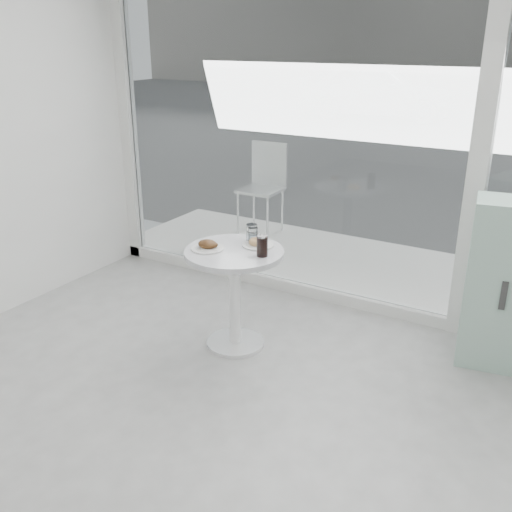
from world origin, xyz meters
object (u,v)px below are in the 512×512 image
Objects in this scene: plate_donut at (258,243)px; water_tumbler_a at (252,234)px; plate_fritter at (208,246)px; patio_chair at (264,182)px; water_tumbler_b at (253,236)px; main_table at (235,278)px; car_white at (377,91)px; mint_cabinet at (508,285)px; cola_glass at (262,246)px.

water_tumbler_a reaches higher than plate_donut.
plate_fritter is 1.03× the size of plate_donut.
patio_chair is 4.47× the size of plate_donut.
water_tumbler_b reaches higher than plate_fritter.
plate_donut is at bearing -63.33° from patio_chair.
plate_fritter is 1.80× the size of water_tumbler_a.
car_white reaches higher than main_table.
patio_chair reaches higher than water_tumbler_a.
mint_cabinet is 8.03× the size of cola_glass.
water_tumbler_a is at bearing 87.41° from main_table.
car_white is 19.18× the size of plate_donut.
mint_cabinet is at bearing 23.54° from plate_fritter.
plate_donut is (3.58, -12.78, 0.04)m from car_white.
plate_donut is 0.12m from water_tumbler_a.
mint_cabinet reaches higher than water_tumbler_a.
car_white is 37.59× the size of water_tumbler_b.
cola_glass is at bearing -62.58° from patio_chair.
cola_glass is (0.40, 0.08, 0.05)m from plate_fritter.
plate_donut is at bearing 57.73° from main_table.
cola_glass reaches higher than main_table.
water_tumbler_a is (3.49, -12.71, 0.08)m from car_white.
car_white is at bearing 105.99° from cola_glass.
main_table is 0.64× the size of mint_cabinet.
mint_cabinet is 1.16× the size of patio_chair.
patio_chair reaches higher than cola_glass.
water_tumbler_a is (1.11, -2.12, 0.19)m from patio_chair.
water_tumbler_b is (-0.06, 0.04, 0.03)m from plate_donut.
patio_chair reaches higher than water_tumbler_b.
car_white is 13.27m from plate_donut.
patio_chair is 2.40m from water_tumbler_a.
mint_cabinet is 2.10m from plate_fritter.
car_white is (-2.38, 10.59, 0.12)m from patio_chair.
main_table is at bearing -92.59° from water_tumbler_a.
patio_chair is 2.71m from cola_glass.
main_table is 0.31m from plate_fritter.
patio_chair is at bearing 117.52° from water_tumbler_a.
mint_cabinet is 1.81m from water_tumbler_b.
car_white is 13.21m from water_tumbler_b.
water_tumbler_a is at bearing -172.42° from mint_cabinet.
water_tumbler_a reaches higher than plate_fritter.
cola_glass is (0.22, -0.23, 0.01)m from water_tumbler_a.
plate_fritter is 0.35m from water_tumbler_b.
water_tumbler_a is (0.01, 0.23, 0.28)m from main_table.
car_white is 18.60× the size of plate_fritter.
cola_glass is at bearing -162.85° from mint_cabinet.
plate_donut is 0.08m from water_tumbler_b.
mint_cabinet is 10.21× the size of water_tumbler_b.
mint_cabinet reaches higher than water_tumbler_b.
plate_fritter is at bearing -71.19° from patio_chair.
plate_fritter reaches higher than main_table.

